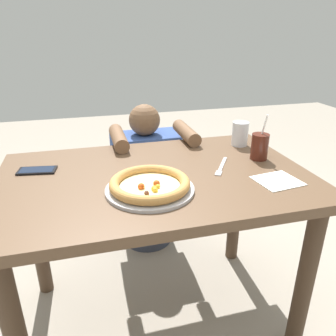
{
  "coord_description": "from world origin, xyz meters",
  "views": [
    {
      "loc": [
        -0.26,
        -1.17,
        1.29
      ],
      "look_at": [
        0.05,
        -0.02,
        0.78
      ],
      "focal_mm": 35.09,
      "sensor_mm": 36.0,
      "label": 1
    }
  ],
  "objects": [
    {
      "name": "cell_phone",
      "position": [
        -0.46,
        0.15,
        0.75
      ],
      "size": [
        0.16,
        0.1,
        0.01
      ],
      "color": "black",
      "rests_on": "dining_table"
    },
    {
      "name": "fork",
      "position": [
        0.28,
        -0.0,
        0.75
      ],
      "size": [
        0.13,
        0.18,
        0.0
      ],
      "color": "silver",
      "rests_on": "dining_table"
    },
    {
      "name": "dining_table",
      "position": [
        0.0,
        0.0,
        0.63
      ],
      "size": [
        1.23,
        0.79,
        0.75
      ],
      "color": "brown",
      "rests_on": "ground"
    },
    {
      "name": "water_cup_clear",
      "position": [
        0.48,
        0.24,
        0.81
      ],
      "size": [
        0.08,
        0.08,
        0.12
      ],
      "color": "silver",
      "rests_on": "dining_table"
    },
    {
      "name": "paper_napkin",
      "position": [
        0.44,
        -0.18,
        0.75
      ],
      "size": [
        0.18,
        0.16,
        0.0
      ],
      "primitive_type": "cube",
      "rotation": [
        0.0,
        0.0,
        0.13
      ],
      "color": "white",
      "rests_on": "dining_table"
    },
    {
      "name": "diner_seated",
      "position": [
        0.08,
        0.62,
        0.4
      ],
      "size": [
        0.42,
        0.53,
        0.89
      ],
      "color": "#333847",
      "rests_on": "ground"
    },
    {
      "name": "ground_plane",
      "position": [
        0.0,
        0.0,
        0.0
      ],
      "size": [
        8.0,
        8.0,
        0.0
      ],
      "primitive_type": "plane",
      "color": "#9E9384"
    },
    {
      "name": "drink_cup_colored",
      "position": [
        0.48,
        0.05,
        0.81
      ],
      "size": [
        0.08,
        0.08,
        0.2
      ],
      "color": "#4C1E14",
      "rests_on": "dining_table"
    },
    {
      "name": "pizza_near",
      "position": [
        -0.05,
        -0.13,
        0.77
      ],
      "size": [
        0.32,
        0.32,
        0.05
      ],
      "color": "#B7B7BC",
      "rests_on": "dining_table"
    }
  ]
}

